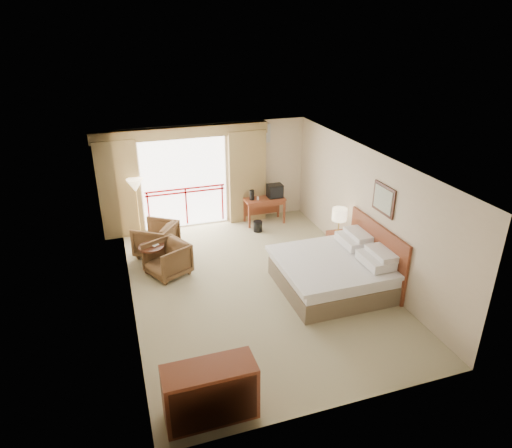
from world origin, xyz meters
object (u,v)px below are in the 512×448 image
object	(u,v)px
desk	(264,203)
armchair_near	(169,274)
table_lamp	(339,215)
side_table	(152,254)
bed	(334,272)
floor_lamp	(135,188)
armchair_far	(158,254)
dresser	(210,392)
wastebasket	(258,226)
tv	(275,191)
nightstand	(338,246)

from	to	relation	value
desk	armchair_near	xyz separation A→B (m)	(-2.90, -2.03, -0.55)
table_lamp	side_table	world-z (taller)	table_lamp
bed	floor_lamp	world-z (taller)	floor_lamp
desk	armchair_near	distance (m)	3.58
armchair_far	dresser	bearing A→B (deg)	35.68
bed	desk	xyz separation A→B (m)	(-0.26, 3.65, 0.17)
dresser	armchair_near	bearing A→B (deg)	86.71
side_table	floor_lamp	distance (m)	2.02
bed	side_table	distance (m)	3.94
table_lamp	armchair_near	xyz separation A→B (m)	(-3.86, 0.44, -1.08)
wastebasket	dresser	bearing A→B (deg)	-114.56
tv	armchair_near	size ratio (longest dim) A/B	0.48
nightstand	armchair_near	bearing A→B (deg)	177.13
side_table	dresser	bearing A→B (deg)	-86.16
wastebasket	side_table	world-z (taller)	side_table
armchair_far	bed	bearing A→B (deg)	85.61
table_lamp	tv	bearing A→B (deg)	105.12
floor_lamp	table_lamp	bearing A→B (deg)	-30.28
nightstand	side_table	size ratio (longest dim) A/B	1.02
tv	floor_lamp	bearing A→B (deg)	163.97
nightstand	tv	size ratio (longest dim) A/B	1.56
desk	tv	distance (m)	0.45
table_lamp	tv	xyz separation A→B (m)	(-0.65, 2.41, -0.20)
nightstand	desk	size ratio (longest dim) A/B	0.57
desk	floor_lamp	distance (m)	3.40
armchair_near	floor_lamp	distance (m)	2.49
wastebasket	floor_lamp	distance (m)	3.25
side_table	floor_lamp	xyz separation A→B (m)	(-0.11, 1.78, 0.94)
wastebasket	armchair_near	world-z (taller)	armchair_near
tv	dresser	xyz separation A→B (m)	(-3.20, -6.08, -0.45)
wastebasket	armchair_far	distance (m)	2.72
desk	tv	xyz separation A→B (m)	(0.30, -0.05, 0.33)
bed	armchair_far	size ratio (longest dim) A/B	2.43
desk	dresser	bearing A→B (deg)	-119.37
nightstand	floor_lamp	world-z (taller)	floor_lamp
side_table	wastebasket	bearing A→B (deg)	23.13
desk	tv	size ratio (longest dim) A/B	2.73
wastebasket	armchair_near	size ratio (longest dim) A/B	0.35
nightstand	dresser	distance (m)	5.29
tv	dresser	bearing A→B (deg)	-132.62
tv	armchair_far	world-z (taller)	tv
desk	floor_lamp	bearing A→B (deg)	175.58
armchair_far	dresser	xyz separation A→B (m)	(0.12, -5.12, 0.43)
bed	desk	world-z (taller)	bed
tv	side_table	world-z (taller)	tv
armchair_far	wastebasket	bearing A→B (deg)	134.31
nightstand	armchair_far	xyz separation A→B (m)	(-3.97, 1.50, -0.31)
wastebasket	side_table	bearing A→B (deg)	-156.87
side_table	dresser	size ratio (longest dim) A/B	0.47
tv	armchair_near	world-z (taller)	tv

